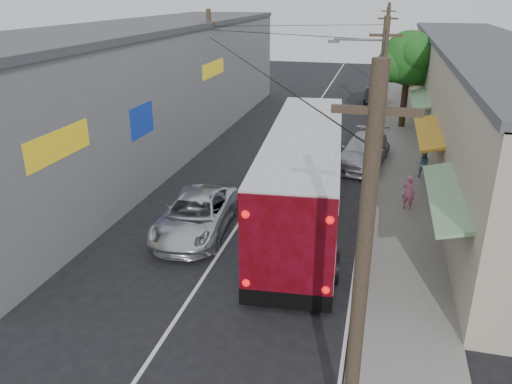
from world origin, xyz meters
TOP-DOWN VIEW (x-y plane):
  - ground at (0.00, 0.00)m, footprint 120.00×120.00m
  - sidewalk at (6.50, 20.00)m, footprint 3.00×80.00m
  - building_right at (10.99, 22.00)m, footprint 7.09×40.00m
  - building_left at (-8.50, 18.00)m, footprint 7.20×36.00m
  - utility_poles at (3.13, 20.33)m, footprint 11.80×45.28m
  - street_tree at (6.87, 26.02)m, footprint 4.40×4.00m
  - coach_bus at (2.48, 9.11)m, footprint 3.98×13.59m
  - jeepney at (-1.40, 6.87)m, footprint 2.90×5.68m
  - parked_suv at (4.60, 17.00)m, footprint 3.00×5.86m
  - parked_car_mid at (4.60, 20.00)m, footprint 1.82×3.86m
  - parked_car_far at (4.60, 33.79)m, footprint 1.55×3.95m
  - pedestrian_near at (6.77, 11.09)m, footprint 0.66×0.56m
  - pedestrian_far at (7.60, 15.42)m, footprint 0.81×0.70m

SIDE VIEW (x-z plane):
  - ground at x=0.00m, z-range 0.00..0.00m
  - sidewalk at x=6.50m, z-range 0.00..0.12m
  - parked_car_mid at x=4.60m, z-range 0.00..1.27m
  - parked_car_far at x=4.60m, z-range 0.00..1.28m
  - jeepney at x=-1.40m, z-range 0.00..1.54m
  - parked_suv at x=4.60m, z-range 0.00..1.63m
  - pedestrian_far at x=7.60m, z-range 0.12..1.56m
  - pedestrian_near at x=6.77m, z-range 0.12..1.65m
  - coach_bus at x=2.48m, z-range 0.07..3.93m
  - building_right at x=10.99m, z-range 0.03..6.28m
  - building_left at x=-8.50m, z-range 0.03..7.28m
  - utility_poles at x=3.13m, z-range 0.13..8.13m
  - street_tree at x=6.87m, z-range 1.37..7.97m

